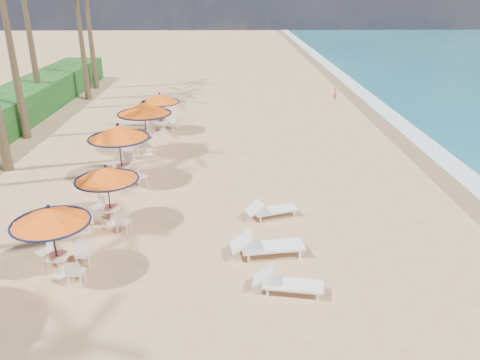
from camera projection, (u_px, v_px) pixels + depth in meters
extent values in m
plane|color=tan|center=(256.00, 277.00, 12.97)|extent=(160.00, 160.00, 0.00)
cube|color=white|center=(440.00, 155.00, 22.36)|extent=(1.20, 140.00, 0.04)
cube|color=olive|center=(421.00, 156.00, 22.35)|extent=(1.40, 140.00, 0.02)
cylinder|color=black|center=(54.00, 243.00, 12.65)|extent=(0.05, 0.05, 2.11)
cone|color=#FB5E15|center=(50.00, 215.00, 12.33)|extent=(2.11, 2.11, 0.46)
torus|color=black|center=(51.00, 223.00, 12.41)|extent=(2.11, 2.11, 0.06)
sphere|color=black|center=(48.00, 206.00, 12.23)|extent=(0.11, 0.11, 0.11)
cylinder|color=white|center=(57.00, 256.00, 12.81)|extent=(0.64, 0.64, 0.04)
cylinder|color=white|center=(58.00, 266.00, 12.93)|extent=(0.07, 0.07, 0.64)
cylinder|color=black|center=(109.00, 197.00, 15.45)|extent=(0.05, 0.05, 2.09)
cone|color=#FB5E15|center=(106.00, 174.00, 15.14)|extent=(2.09, 2.09, 0.45)
torus|color=black|center=(107.00, 180.00, 15.22)|extent=(2.09, 2.09, 0.06)
sphere|color=black|center=(105.00, 166.00, 15.04)|extent=(0.11, 0.11, 0.11)
cylinder|color=white|center=(110.00, 208.00, 15.62)|extent=(0.64, 0.64, 0.04)
cylinder|color=white|center=(111.00, 216.00, 15.73)|extent=(0.07, 0.07, 0.64)
cylinder|color=black|center=(121.00, 155.00, 18.77)|extent=(0.05, 0.05, 2.44)
cone|color=#FB5E15|center=(118.00, 132.00, 18.40)|extent=(2.44, 2.44, 0.53)
torus|color=black|center=(119.00, 138.00, 18.50)|extent=(2.44, 2.44, 0.07)
sphere|color=black|center=(117.00, 124.00, 18.28)|extent=(0.13, 0.13, 0.13)
cylinder|color=white|center=(122.00, 166.00, 18.96)|extent=(0.74, 0.74, 0.04)
cylinder|color=white|center=(123.00, 174.00, 19.09)|extent=(0.08, 0.08, 0.74)
cylinder|color=black|center=(146.00, 129.00, 22.09)|extent=(0.05, 0.05, 2.52)
cone|color=#FB5E15|center=(144.00, 108.00, 21.71)|extent=(2.52, 2.52, 0.55)
torus|color=black|center=(145.00, 113.00, 21.80)|extent=(2.53, 2.53, 0.08)
sphere|color=black|center=(144.00, 101.00, 21.59)|extent=(0.13, 0.13, 0.13)
cylinder|color=white|center=(147.00, 139.00, 22.28)|extent=(0.77, 0.77, 0.04)
cylinder|color=white|center=(147.00, 146.00, 22.42)|extent=(0.09, 0.09, 0.77)
cylinder|color=black|center=(161.00, 113.00, 25.56)|extent=(0.05, 0.05, 2.12)
cone|color=#FB5E15|center=(160.00, 98.00, 25.24)|extent=(2.12, 2.12, 0.46)
torus|color=black|center=(160.00, 102.00, 25.32)|extent=(2.12, 2.12, 0.06)
sphere|color=black|center=(159.00, 93.00, 25.14)|extent=(0.11, 0.11, 0.11)
cylinder|color=white|center=(161.00, 121.00, 25.72)|extent=(0.65, 0.65, 0.04)
cylinder|color=white|center=(162.00, 126.00, 25.84)|extent=(0.07, 0.07, 0.65)
cube|color=white|center=(293.00, 285.00, 12.20)|extent=(1.65, 0.83, 0.06)
cube|color=white|center=(263.00, 276.00, 12.24)|extent=(0.61, 0.65, 0.39)
cube|color=white|center=(293.00, 290.00, 12.26)|extent=(0.06, 0.06, 0.22)
cube|color=white|center=(273.00, 246.00, 13.91)|extent=(1.95, 0.93, 0.08)
cube|color=white|center=(241.00, 242.00, 13.69)|extent=(0.71, 0.76, 0.47)
cube|color=white|center=(272.00, 252.00, 13.98)|extent=(0.07, 0.07, 0.27)
cube|color=white|center=(275.00, 210.00, 16.31)|extent=(1.66, 1.05, 0.06)
cube|color=white|center=(254.00, 208.00, 15.98)|extent=(0.68, 0.71, 0.39)
cube|color=white|center=(275.00, 214.00, 16.37)|extent=(0.06, 0.06, 0.22)
cone|color=brown|center=(12.00, 53.00, 23.28)|extent=(0.44, 0.44, 8.83)
cone|color=brown|center=(28.00, 27.00, 28.49)|extent=(0.44, 0.44, 10.35)
cone|color=brown|center=(82.00, 41.00, 32.07)|extent=(0.44, 0.44, 8.00)
cone|color=brown|center=(89.00, 27.00, 35.37)|extent=(0.44, 0.44, 9.37)
imported|color=#96614C|center=(335.00, 93.00, 33.06)|extent=(0.28, 0.38, 0.97)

